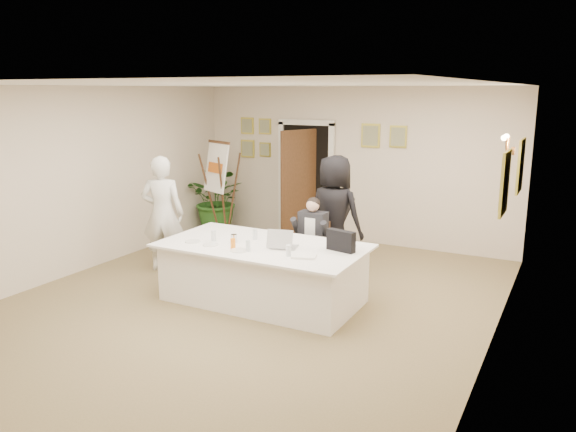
# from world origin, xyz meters

# --- Properties ---
(floor) EXTENTS (7.00, 7.00, 0.00)m
(floor) POSITION_xyz_m (0.00, 0.00, 0.00)
(floor) COLOR brown
(floor) RESTS_ON ground
(ceiling) EXTENTS (6.00, 7.00, 0.02)m
(ceiling) POSITION_xyz_m (0.00, 0.00, 2.80)
(ceiling) COLOR white
(ceiling) RESTS_ON wall_back
(wall_back) EXTENTS (6.00, 0.10, 2.80)m
(wall_back) POSITION_xyz_m (0.00, 3.50, 1.40)
(wall_back) COLOR beige
(wall_back) RESTS_ON floor
(wall_front) EXTENTS (6.00, 0.10, 2.80)m
(wall_front) POSITION_xyz_m (0.00, -3.50, 1.40)
(wall_front) COLOR beige
(wall_front) RESTS_ON floor
(wall_left) EXTENTS (0.10, 7.00, 2.80)m
(wall_left) POSITION_xyz_m (-3.00, 0.00, 1.40)
(wall_left) COLOR beige
(wall_left) RESTS_ON floor
(wall_right) EXTENTS (0.10, 7.00, 2.80)m
(wall_right) POSITION_xyz_m (3.00, 0.00, 1.40)
(wall_right) COLOR beige
(wall_right) RESTS_ON floor
(doorway) EXTENTS (1.14, 0.86, 2.20)m
(doorway) POSITION_xyz_m (-0.88, 3.32, 1.04)
(doorway) COLOR black
(doorway) RESTS_ON floor
(pictures_back_wall) EXTENTS (3.40, 0.06, 0.80)m
(pictures_back_wall) POSITION_xyz_m (-0.80, 3.47, 1.85)
(pictures_back_wall) COLOR gold
(pictures_back_wall) RESTS_ON wall_back
(pictures_right_wall) EXTENTS (0.06, 2.20, 0.80)m
(pictures_right_wall) POSITION_xyz_m (2.97, 1.20, 1.75)
(pictures_right_wall) COLOR gold
(pictures_right_wall) RESTS_ON wall_right
(wall_sconce) EXTENTS (0.20, 0.30, 0.24)m
(wall_sconce) POSITION_xyz_m (2.90, 1.20, 2.10)
(wall_sconce) COLOR #AF6F38
(wall_sconce) RESTS_ON wall_right
(conference_table) EXTENTS (2.67, 1.42, 0.78)m
(conference_table) POSITION_xyz_m (0.13, 0.06, 0.39)
(conference_table) COLOR white
(conference_table) RESTS_ON floor
(seated_man) EXTENTS (0.59, 0.63, 1.26)m
(seated_man) POSITION_xyz_m (0.37, 1.04, 0.63)
(seated_man) COLOR black
(seated_man) RESTS_ON floor
(flip_chart) EXTENTS (0.65, 0.51, 1.81)m
(flip_chart) POSITION_xyz_m (-2.10, 2.38, 0.84)
(flip_chart) COLOR #352111
(flip_chart) RESTS_ON floor
(standing_man) EXTENTS (0.77, 0.66, 1.78)m
(standing_man) POSITION_xyz_m (-1.90, 0.50, 0.89)
(standing_man) COLOR white
(standing_man) RESTS_ON floor
(standing_woman) EXTENTS (0.95, 0.68, 1.81)m
(standing_woman) POSITION_xyz_m (0.50, 1.54, 0.91)
(standing_woman) COLOR black
(standing_woman) RESTS_ON floor
(potted_palm) EXTENTS (1.31, 1.18, 1.28)m
(potted_palm) POSITION_xyz_m (-2.53, 2.91, 0.64)
(potted_palm) COLOR #24561C
(potted_palm) RESTS_ON floor
(laptop) EXTENTS (0.40, 0.42, 0.28)m
(laptop) POSITION_xyz_m (0.45, 0.06, 0.91)
(laptop) COLOR #B7BABC
(laptop) RESTS_ON conference_table
(laptop_bag) EXTENTS (0.39, 0.18, 0.26)m
(laptop_bag) POSITION_xyz_m (1.14, 0.25, 0.91)
(laptop_bag) COLOR black
(laptop_bag) RESTS_ON conference_table
(paper_stack) EXTENTS (0.33, 0.28, 0.03)m
(paper_stack) POSITION_xyz_m (0.86, -0.22, 0.79)
(paper_stack) COLOR white
(paper_stack) RESTS_ON conference_table
(plate_left) EXTENTS (0.26, 0.26, 0.01)m
(plate_left) POSITION_xyz_m (-0.75, -0.27, 0.78)
(plate_left) COLOR white
(plate_left) RESTS_ON conference_table
(plate_mid) EXTENTS (0.26, 0.26, 0.01)m
(plate_mid) POSITION_xyz_m (-0.45, -0.29, 0.78)
(plate_mid) COLOR white
(plate_mid) RESTS_ON conference_table
(plate_near) EXTENTS (0.28, 0.28, 0.01)m
(plate_near) POSITION_xyz_m (0.03, -0.35, 0.78)
(plate_near) COLOR white
(plate_near) RESTS_ON conference_table
(glass_a) EXTENTS (0.07, 0.07, 0.14)m
(glass_a) POSITION_xyz_m (-0.53, -0.10, 0.84)
(glass_a) COLOR silver
(glass_a) RESTS_ON conference_table
(glass_b) EXTENTS (0.07, 0.07, 0.14)m
(glass_b) POSITION_xyz_m (0.13, -0.31, 0.84)
(glass_b) COLOR silver
(glass_b) RESTS_ON conference_table
(glass_c) EXTENTS (0.06, 0.06, 0.14)m
(glass_c) POSITION_xyz_m (0.67, -0.26, 0.84)
(glass_c) COLOR silver
(glass_c) RESTS_ON conference_table
(glass_d) EXTENTS (0.08, 0.08, 0.14)m
(glass_d) POSITION_xyz_m (-0.09, 0.23, 0.84)
(glass_d) COLOR silver
(glass_d) RESTS_ON conference_table
(oj_glass) EXTENTS (0.08, 0.08, 0.13)m
(oj_glass) POSITION_xyz_m (-0.10, -0.29, 0.84)
(oj_glass) COLOR orange
(oj_glass) RESTS_ON conference_table
(steel_jug) EXTENTS (0.11, 0.11, 0.11)m
(steel_jug) POSITION_xyz_m (-0.25, -0.04, 0.83)
(steel_jug) COLOR silver
(steel_jug) RESTS_ON conference_table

